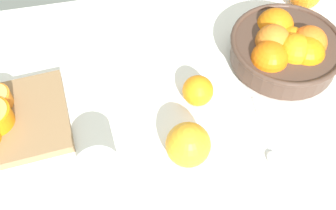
# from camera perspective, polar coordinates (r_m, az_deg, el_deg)

# --- Properties ---
(ground_plane) EXTENTS (1.35, 0.89, 0.03)m
(ground_plane) POSITION_cam_1_polar(r_m,az_deg,el_deg) (0.88, 1.58, -3.64)
(ground_plane) COLOR white
(fruit_bowl) EXTENTS (0.25, 0.25, 0.11)m
(fruit_bowl) POSITION_cam_1_polar(r_m,az_deg,el_deg) (0.97, 15.88, 7.50)
(fruit_bowl) COLOR #473328
(fruit_bowl) RESTS_ON ground_plane
(second_glass) EXTENTS (0.08, 0.08, 0.11)m
(second_glass) POSITION_cam_1_polar(r_m,az_deg,el_deg) (0.76, -9.12, -10.48)
(second_glass) COLOR white
(second_glass) RESTS_ON ground_plane
(loose_orange_0) EXTENTS (0.09, 0.09, 0.09)m
(loose_orange_0) POSITION_cam_1_polar(r_m,az_deg,el_deg) (0.79, 2.94, -5.42)
(loose_orange_0) COLOR orange
(loose_orange_0) RESTS_ON ground_plane
(loose_orange_1) EXTENTS (0.07, 0.07, 0.07)m
(loose_orange_1) POSITION_cam_1_polar(r_m,az_deg,el_deg) (0.88, 4.11, 1.98)
(loose_orange_1) COLOR orange
(loose_orange_1) RESTS_ON ground_plane
(spoon) EXTENTS (0.03, 0.17, 0.01)m
(spoon) POSITION_cam_1_polar(r_m,az_deg,el_deg) (0.87, 13.40, -4.73)
(spoon) COLOR silver
(spoon) RESTS_ON ground_plane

